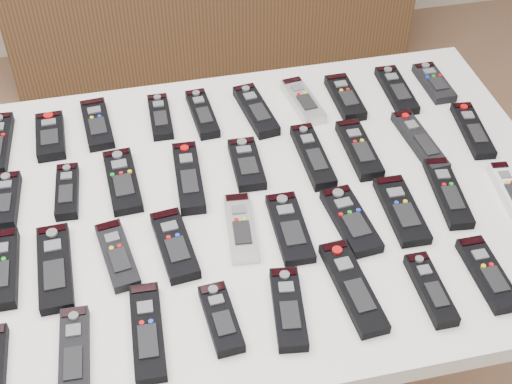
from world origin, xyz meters
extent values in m
cube|color=white|center=(0.10, 0.08, 0.76)|extent=(1.25, 0.88, 0.04)
cylinder|color=beige|center=(-0.46, 0.46, 0.37)|extent=(0.04, 0.04, 0.74)
cylinder|color=beige|center=(0.67, 0.46, 0.37)|extent=(0.04, 0.04, 0.74)
cube|color=black|center=(-0.30, 0.36, 0.79)|extent=(0.06, 0.15, 0.02)
cube|color=black|center=(-0.20, 0.38, 0.79)|extent=(0.07, 0.17, 0.02)
cube|color=black|center=(-0.06, 0.38, 0.79)|extent=(0.05, 0.15, 0.02)
cube|color=black|center=(0.04, 0.37, 0.79)|extent=(0.06, 0.17, 0.02)
cube|color=black|center=(0.16, 0.35, 0.79)|extent=(0.07, 0.19, 0.02)
cube|color=#B7B7BC|center=(0.28, 0.36, 0.79)|extent=(0.07, 0.17, 0.02)
cube|color=black|center=(0.38, 0.35, 0.79)|extent=(0.06, 0.16, 0.02)
cube|color=black|center=(0.51, 0.36, 0.79)|extent=(0.06, 0.18, 0.02)
cube|color=black|center=(0.61, 0.37, 0.79)|extent=(0.06, 0.15, 0.02)
cube|color=black|center=(-0.39, 0.17, 0.79)|extent=(0.06, 0.15, 0.02)
cube|color=black|center=(-0.27, 0.17, 0.79)|extent=(0.05, 0.15, 0.02)
cube|color=black|center=(-0.16, 0.18, 0.79)|extent=(0.07, 0.19, 0.02)
cube|color=black|center=(-0.02, 0.16, 0.79)|extent=(0.06, 0.20, 0.02)
cube|color=black|center=(0.10, 0.17, 0.79)|extent=(0.06, 0.15, 0.02)
cube|color=black|center=(0.25, 0.17, 0.79)|extent=(0.05, 0.20, 0.02)
cube|color=black|center=(0.35, 0.17, 0.79)|extent=(0.05, 0.18, 0.02)
cube|color=black|center=(0.49, 0.17, 0.79)|extent=(0.06, 0.20, 0.02)
cube|color=black|center=(0.62, 0.18, 0.79)|extent=(0.07, 0.19, 0.02)
cube|color=black|center=(-0.39, -0.01, 0.79)|extent=(0.06, 0.18, 0.02)
cube|color=black|center=(-0.30, -0.03, 0.79)|extent=(0.06, 0.20, 0.02)
cube|color=black|center=(-0.18, -0.02, 0.79)|extent=(0.07, 0.17, 0.02)
cube|color=black|center=(-0.08, -0.02, 0.79)|extent=(0.08, 0.18, 0.02)
cube|color=#B7B7BC|center=(0.05, 0.00, 0.79)|extent=(0.07, 0.17, 0.02)
cube|color=black|center=(0.15, -0.02, 0.79)|extent=(0.06, 0.18, 0.02)
cube|color=black|center=(0.27, -0.03, 0.79)|extent=(0.08, 0.18, 0.02)
cube|color=black|center=(0.37, -0.03, 0.79)|extent=(0.06, 0.18, 0.02)
cube|color=black|center=(0.48, 0.00, 0.79)|extent=(0.07, 0.20, 0.02)
cube|color=silver|center=(0.61, -0.02, 0.79)|extent=(0.06, 0.16, 0.02)
cube|color=black|center=(-0.27, -0.22, 0.79)|extent=(0.06, 0.18, 0.02)
cube|color=black|center=(-0.15, -0.20, 0.79)|extent=(0.06, 0.19, 0.02)
cube|color=black|center=(-0.02, -0.21, 0.79)|extent=(0.06, 0.14, 0.02)
cube|color=black|center=(0.10, -0.21, 0.79)|extent=(0.07, 0.17, 0.02)
cube|color=black|center=(0.22, -0.19, 0.79)|extent=(0.07, 0.21, 0.02)
cube|color=black|center=(0.35, -0.22, 0.79)|extent=(0.04, 0.16, 0.02)
cube|color=black|center=(0.47, -0.21, 0.79)|extent=(0.05, 0.17, 0.02)
camera|label=1|loc=(-0.12, -0.93, 1.79)|focal=50.00mm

